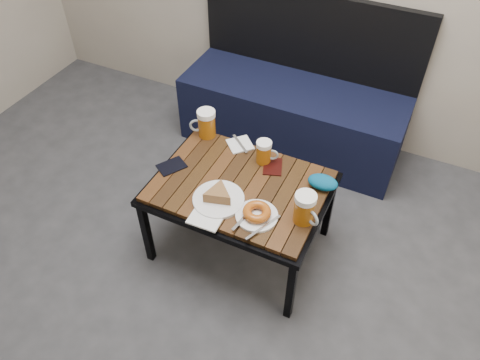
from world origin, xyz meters
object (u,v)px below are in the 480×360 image
at_px(beer_mug_right, 305,208).
at_px(plate_bagel, 257,214).
at_px(cafe_table, 240,191).
at_px(passport_burgundy, 273,166).
at_px(bench, 294,109).
at_px(passport_navy, 172,166).
at_px(beer_mug_left, 206,123).
at_px(knit_pouch, 323,182).
at_px(beer_mug_centre, 264,152).
at_px(plate_pie, 218,197).

distance_m(beer_mug_right, plate_bagel, 0.21).
height_order(cafe_table, passport_burgundy, passport_burgundy).
relative_size(beer_mug_right, passport_burgundy, 1.22).
bearing_deg(bench, plate_bagel, -78.37).
distance_m(bench, passport_navy, 1.04).
xyz_separation_m(beer_mug_left, knit_pouch, (0.68, -0.11, -0.05)).
relative_size(beer_mug_centre, passport_navy, 0.93).
bearing_deg(knit_pouch, plate_pie, -144.18).
bearing_deg(passport_navy, bench, 105.04).
height_order(bench, knit_pouch, bench).
relative_size(cafe_table, passport_burgundy, 6.65).
bearing_deg(plate_pie, beer_mug_right, 8.35).
height_order(beer_mug_centre, passport_navy, beer_mug_centre).
bearing_deg(cafe_table, passport_navy, -174.25).
relative_size(beer_mug_left, beer_mug_centre, 1.25).
relative_size(plate_bagel, passport_burgundy, 1.94).
xyz_separation_m(bench, passport_burgundy, (0.16, -0.76, 0.20)).
relative_size(cafe_table, beer_mug_centre, 6.77).
bearing_deg(cafe_table, passport_burgundy, 62.29).
bearing_deg(beer_mug_centre, passport_navy, -164.39).
distance_m(cafe_table, passport_burgundy, 0.21).
distance_m(beer_mug_right, knit_pouch, 0.24).
bearing_deg(plate_pie, bench, 91.38).
bearing_deg(passport_burgundy, knit_pouch, -25.18).
xyz_separation_m(bench, cafe_table, (0.07, -0.94, 0.16)).
height_order(bench, plate_pie, bench).
relative_size(beer_mug_centre, plate_bagel, 0.50).
height_order(beer_mug_centre, plate_pie, beer_mug_centre).
bearing_deg(cafe_table, beer_mug_centre, 79.25).
height_order(bench, cafe_table, bench).
distance_m(beer_mug_left, beer_mug_centre, 0.36).
relative_size(cafe_table, beer_mug_right, 5.45).
height_order(plate_pie, plate_bagel, plate_pie).
relative_size(bench, beer_mug_centre, 11.29).
relative_size(bench, knit_pouch, 9.73).
relative_size(beer_mug_centre, plate_pie, 0.52).
relative_size(beer_mug_centre, knit_pouch, 0.86).
relative_size(beer_mug_left, knit_pouch, 1.07).
bearing_deg(passport_burgundy, plate_bagel, -98.82).
xyz_separation_m(beer_mug_centre, knit_pouch, (0.32, -0.05, -0.03)).
height_order(bench, beer_mug_right, bench).
xyz_separation_m(cafe_table, passport_navy, (-0.36, -0.04, 0.05)).
xyz_separation_m(beer_mug_right, passport_burgundy, (-0.26, 0.26, -0.07)).
xyz_separation_m(beer_mug_right, knit_pouch, (0.01, 0.23, -0.05)).
bearing_deg(plate_pie, passport_burgundy, 66.63).
relative_size(plate_bagel, knit_pouch, 1.71).
bearing_deg(plate_bagel, beer_mug_centre, 108.58).
xyz_separation_m(plate_bagel, passport_navy, (-0.52, 0.12, -0.02)).
distance_m(beer_mug_left, knit_pouch, 0.69).
height_order(cafe_table, passport_navy, passport_navy).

